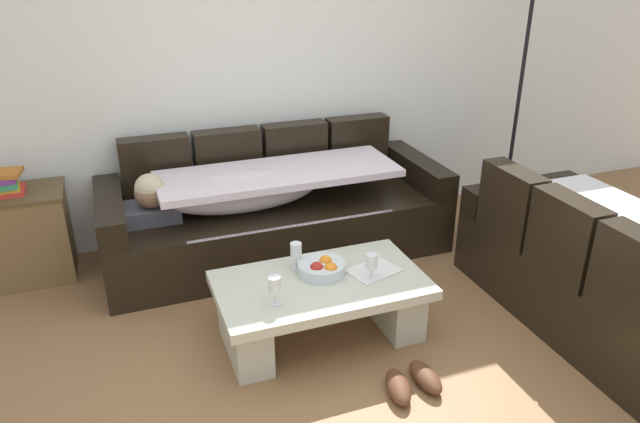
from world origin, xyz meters
name	(u,v)px	position (x,y,z in m)	size (l,w,h in m)	color
ground_plane	(352,389)	(0.00, 0.00, 0.00)	(14.00, 14.00, 0.00)	olive
back_wall	(242,61)	(0.00, 2.15, 1.35)	(9.00, 0.10, 2.70)	white
couch_along_wall	(271,212)	(0.03, 1.63, 0.33)	(2.49, 0.92, 0.88)	black
couch_near_window	(607,275)	(1.66, 0.03, 0.33)	(0.92, 1.84, 0.88)	black
coffee_table	(321,302)	(0.01, 0.50, 0.24)	(1.20, 0.68, 0.38)	beige
fruit_bowl	(322,268)	(0.05, 0.57, 0.42)	(0.28, 0.28, 0.10)	silver
wine_glass_near_left	(274,285)	(-0.30, 0.36, 0.50)	(0.07, 0.07, 0.17)	silver
wine_glass_near_right	(372,262)	(0.28, 0.41, 0.50)	(0.07, 0.07, 0.17)	silver
wine_glass_far_back	(296,251)	(-0.08, 0.68, 0.50)	(0.07, 0.07, 0.17)	silver
open_magazine	(373,271)	(0.34, 0.49, 0.39)	(0.28, 0.21, 0.01)	white
side_cabinet	(15,237)	(-1.71, 1.85, 0.32)	(0.72, 0.44, 0.64)	brown
book_stack_on_cabinet	(8,183)	(-1.68, 1.85, 0.71)	(0.19, 0.23, 0.15)	red
floor_lamp	(519,84)	(2.13, 1.64, 1.12)	(0.33, 0.31, 1.95)	black
pair_of_shoes	(412,382)	(0.30, -0.11, 0.04)	(0.32, 0.30, 0.09)	#59331E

